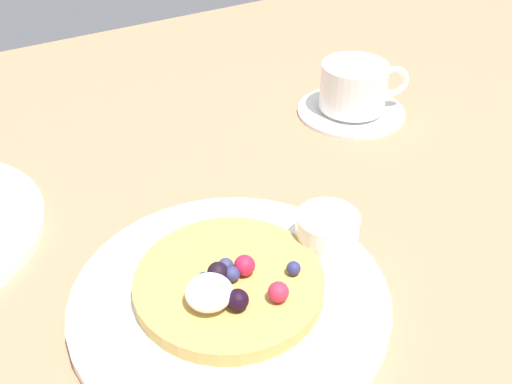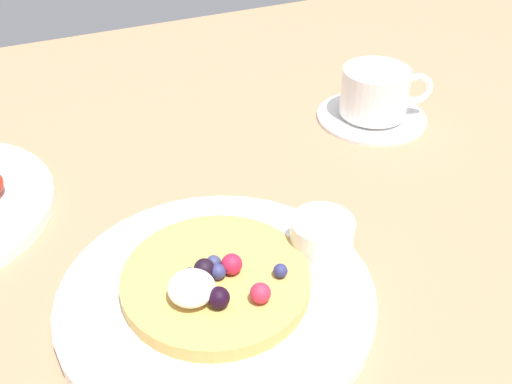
# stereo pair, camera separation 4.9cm
# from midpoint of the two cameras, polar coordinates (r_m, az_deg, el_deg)

# --- Properties ---
(ground_plane) EXTENTS (1.73, 1.19, 0.03)m
(ground_plane) POSITION_cam_midpoint_polar(r_m,az_deg,el_deg) (0.55, 0.55, -7.71)
(ground_plane) COLOR #A07555
(pancake_plate) EXTENTS (0.26, 0.26, 0.01)m
(pancake_plate) POSITION_cam_midpoint_polar(r_m,az_deg,el_deg) (0.50, -0.95, -10.10)
(pancake_plate) COLOR white
(pancake_plate) RESTS_ON ground_plane
(pancake_with_berries) EXTENTS (0.16, 0.16, 0.04)m
(pancake_with_berries) POSITION_cam_midpoint_polar(r_m,az_deg,el_deg) (0.49, -1.05, -8.62)
(pancake_with_berries) COLOR tan
(pancake_with_berries) RESTS_ON pancake_plate
(syrup_ramekin) EXTENTS (0.06, 0.06, 0.03)m
(syrup_ramekin) POSITION_cam_midpoint_polar(r_m,az_deg,el_deg) (0.53, 9.00, -4.19)
(syrup_ramekin) COLOR white
(syrup_ramekin) RESTS_ON pancake_plate
(coffee_saucer) EXTENTS (0.14, 0.14, 0.01)m
(coffee_saucer) POSITION_cam_midpoint_polar(r_m,az_deg,el_deg) (0.77, 12.82, 7.12)
(coffee_saucer) COLOR white
(coffee_saucer) RESTS_ON ground_plane
(coffee_cup) EXTENTS (0.11, 0.08, 0.06)m
(coffee_cup) POSITION_cam_midpoint_polar(r_m,az_deg,el_deg) (0.76, 13.28, 9.37)
(coffee_cup) COLOR white
(coffee_cup) RESTS_ON coffee_saucer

